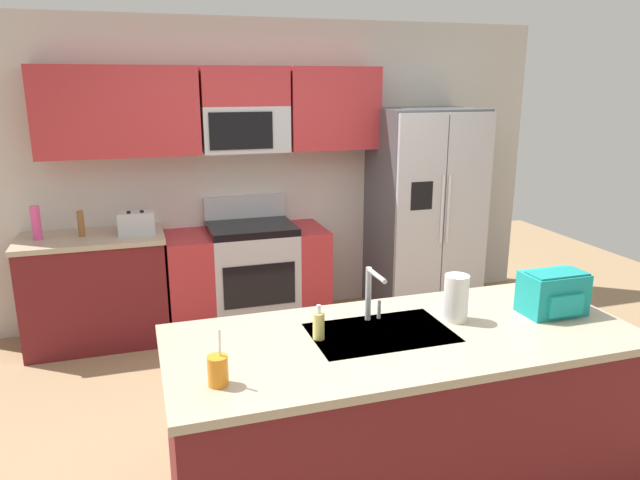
# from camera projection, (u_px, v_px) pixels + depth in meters

# --- Properties ---
(ground_plane) EXTENTS (9.00, 9.00, 0.00)m
(ground_plane) POSITION_uv_depth(u_px,v_px,m) (347.00, 427.00, 3.68)
(ground_plane) COLOR #997A56
(ground_plane) RESTS_ON ground
(kitchen_wall_unit) EXTENTS (5.20, 0.43, 2.60)m
(kitchen_wall_unit) POSITION_uv_depth(u_px,v_px,m) (252.00, 153.00, 5.18)
(kitchen_wall_unit) COLOR beige
(kitchen_wall_unit) RESTS_ON ground
(back_counter) EXTENTS (1.11, 0.63, 0.90)m
(back_counter) POSITION_uv_depth(u_px,v_px,m) (96.00, 289.00, 4.78)
(back_counter) COLOR maroon
(back_counter) RESTS_ON ground
(range_oven) EXTENTS (1.36, 0.61, 1.10)m
(range_oven) POSITION_uv_depth(u_px,v_px,m) (248.00, 276.00, 5.15)
(range_oven) COLOR #B7BABF
(range_oven) RESTS_ON ground
(refrigerator) EXTENTS (0.90, 0.76, 1.85)m
(refrigerator) POSITION_uv_depth(u_px,v_px,m) (424.00, 211.00, 5.44)
(refrigerator) COLOR #4C4F54
(refrigerator) RESTS_ON ground
(island_counter) EXTENTS (2.28, 0.96, 0.90)m
(island_counter) POSITION_uv_depth(u_px,v_px,m) (401.00, 416.00, 2.97)
(island_counter) COLOR maroon
(island_counter) RESTS_ON ground
(toaster) EXTENTS (0.28, 0.16, 0.18)m
(toaster) POSITION_uv_depth(u_px,v_px,m) (136.00, 223.00, 4.70)
(toaster) COLOR #B7BABF
(toaster) RESTS_ON back_counter
(pepper_mill) EXTENTS (0.05, 0.05, 0.21)m
(pepper_mill) POSITION_uv_depth(u_px,v_px,m) (81.00, 224.00, 4.62)
(pepper_mill) COLOR brown
(pepper_mill) RESTS_ON back_counter
(bottle_pink) EXTENTS (0.07, 0.07, 0.26)m
(bottle_pink) POSITION_uv_depth(u_px,v_px,m) (36.00, 223.00, 4.53)
(bottle_pink) COLOR #EA4C93
(bottle_pink) RESTS_ON back_counter
(sink_faucet) EXTENTS (0.08, 0.21, 0.28)m
(sink_faucet) POSITION_uv_depth(u_px,v_px,m) (372.00, 290.00, 2.96)
(sink_faucet) COLOR #B7BABF
(sink_faucet) RESTS_ON island_counter
(drink_cup_orange) EXTENTS (0.08, 0.08, 0.24)m
(drink_cup_orange) POSITION_uv_depth(u_px,v_px,m) (218.00, 370.00, 2.36)
(drink_cup_orange) COLOR orange
(drink_cup_orange) RESTS_ON island_counter
(soap_dispenser) EXTENTS (0.06, 0.06, 0.17)m
(soap_dispenser) POSITION_uv_depth(u_px,v_px,m) (319.00, 325.00, 2.79)
(soap_dispenser) COLOR #D8CC66
(soap_dispenser) RESTS_ON island_counter
(paper_towel_roll) EXTENTS (0.12, 0.12, 0.24)m
(paper_towel_roll) POSITION_uv_depth(u_px,v_px,m) (456.00, 298.00, 2.99)
(paper_towel_roll) COLOR white
(paper_towel_roll) RESTS_ON island_counter
(backpack) EXTENTS (0.32, 0.22, 0.23)m
(backpack) POSITION_uv_depth(u_px,v_px,m) (553.00, 292.00, 3.08)
(backpack) COLOR teal
(backpack) RESTS_ON island_counter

